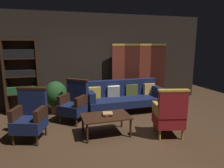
{
  "coord_description": "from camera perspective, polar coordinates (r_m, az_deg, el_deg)",
  "views": [
    {
      "loc": [
        -1.4,
        -3.77,
        1.91
      ],
      "look_at": [
        0.0,
        0.8,
        0.95
      ],
      "focal_mm": 32.59,
      "sensor_mm": 36.0,
      "label": 1
    }
  ],
  "objects": [
    {
      "name": "ground_plane",
      "position": [
        4.45,
        3.1,
        -14.06
      ],
      "size": [
        10.0,
        10.0,
        0.0
      ],
      "primitive_type": "plane",
      "color": "#3D2819"
    },
    {
      "name": "back_wall",
      "position": [
        6.4,
        -4.35,
        6.74
      ],
      "size": [
        7.2,
        0.1,
        2.8
      ],
      "primitive_type": "cube",
      "color": "black",
      "rests_on": "ground_plane"
    },
    {
      "name": "folding_screen",
      "position": [
        6.53,
        7.35,
        3.11
      ],
      "size": [
        1.7,
        0.4,
        1.9
      ],
      "color": "#5B2319",
      "rests_on": "ground_plane"
    },
    {
      "name": "bookshelf",
      "position": [
        6.07,
        -23.96,
        2.57
      ],
      "size": [
        0.9,
        0.32,
        2.05
      ],
      "color": "black",
      "rests_on": "ground_plane"
    },
    {
      "name": "velvet_couch",
      "position": [
        5.77,
        3.33,
        -3.28
      ],
      "size": [
        2.12,
        0.78,
        0.88
      ],
      "color": "black",
      "rests_on": "ground_plane"
    },
    {
      "name": "coffee_table",
      "position": [
        4.32,
        -1.71,
        -9.46
      ],
      "size": [
        1.0,
        0.64,
        0.42
      ],
      "color": "black",
      "rests_on": "ground_plane"
    },
    {
      "name": "armchair_gilt_accent",
      "position": [
        4.37,
        15.83,
        -8.07
      ],
      "size": [
        0.7,
        0.7,
        1.04
      ],
      "color": "#B78E33",
      "rests_on": "ground_plane"
    },
    {
      "name": "armchair_wing_left",
      "position": [
        5.1,
        -10.51,
        -5.01
      ],
      "size": [
        0.81,
        0.81,
        1.04
      ],
      "color": "black",
      "rests_on": "ground_plane"
    },
    {
      "name": "armchair_wing_right",
      "position": [
        4.42,
        -21.94,
        -8.25
      ],
      "size": [
        0.74,
        0.73,
        1.04
      ],
      "color": "black",
      "rests_on": "ground_plane"
    },
    {
      "name": "potted_plant",
      "position": [
        5.79,
        -15.53,
        -2.97
      ],
      "size": [
        0.6,
        0.6,
        0.9
      ],
      "color": "brown",
      "rests_on": "ground_plane"
    },
    {
      "name": "book_red_leather",
      "position": [
        4.33,
        -1.22,
        -8.56
      ],
      "size": [
        0.21,
        0.2,
        0.03
      ],
      "primitive_type": "cube",
      "rotation": [
        0.0,
        0.0,
        0.17
      ],
      "color": "maroon",
      "rests_on": "coffee_table"
    },
    {
      "name": "book_tan_leather",
      "position": [
        4.32,
        -1.22,
        -8.2
      ],
      "size": [
        0.24,
        0.23,
        0.03
      ],
      "primitive_type": "cube",
      "rotation": [
        0.0,
        0.0,
        -0.21
      ],
      "color": "#9E7A47",
      "rests_on": "book_red_leather"
    }
  ]
}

